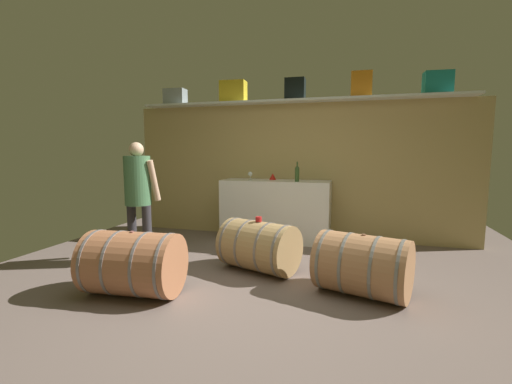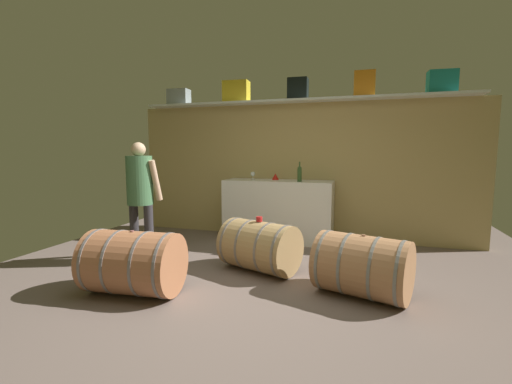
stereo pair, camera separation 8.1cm
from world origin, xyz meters
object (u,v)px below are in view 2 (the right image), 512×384
object	(u,v)px
toolcase_yellow	(236,92)
wine_glass	(253,174)
wine_barrel_near	(260,246)
work_cabinet	(278,210)
wine_barrel_flank	(133,263)
wine_barrel_far	(362,266)
toolcase_teal	(442,82)
toolcase_black	(298,89)
toolcase_orange	(365,85)
winemaker_pouring	(140,189)
wine_bottle_green	(300,174)
tasting_cup	(259,219)
red_funnel	(275,177)
toolcase_grey	(179,97)

from	to	relation	value
toolcase_yellow	wine_glass	xyz separation A→B (m)	(0.35, -0.23, -1.30)
wine_barrel_near	work_cabinet	bearing A→B (deg)	115.19
toolcase_yellow	wine_barrel_flank	bearing A→B (deg)	-95.76
toolcase_yellow	wine_barrel_flank	distance (m)	3.28
wine_barrel_far	wine_barrel_flank	xyz separation A→B (m)	(-2.14, -0.59, 0.01)
toolcase_teal	toolcase_black	bearing A→B (deg)	175.96
wine_glass	toolcase_teal	bearing A→B (deg)	4.97
wine_glass	wine_barrel_near	size ratio (longest dim) A/B	0.13
toolcase_orange	wine_barrel_flank	world-z (taller)	toolcase_orange
wine_barrel_flank	winemaker_pouring	world-z (taller)	winemaker_pouring
wine_bottle_green	wine_barrel_flank	distance (m)	2.69
toolcase_yellow	toolcase_black	bearing A→B (deg)	-3.12
winemaker_pouring	tasting_cup	bearing A→B (deg)	17.69
toolcase_orange	toolcase_yellow	bearing A→B (deg)	179.90
toolcase_yellow	red_funnel	bearing A→B (deg)	-8.29
work_cabinet	tasting_cup	xyz separation A→B (m)	(0.12, -1.43, 0.14)
toolcase_teal	tasting_cup	distance (m)	3.14
wine_barrel_flank	tasting_cup	world-z (taller)	tasting_cup
toolcase_teal	winemaker_pouring	world-z (taller)	toolcase_teal
wine_glass	wine_barrel_near	xyz separation A→B (m)	(0.52, -1.37, -0.74)
toolcase_orange	work_cabinet	size ratio (longest dim) A/B	0.21
work_cabinet	wine_barrel_near	size ratio (longest dim) A/B	1.69
wine_barrel_far	winemaker_pouring	bearing A→B (deg)	-169.56
wine_bottle_green	wine_barrel_far	size ratio (longest dim) A/B	0.30
toolcase_orange	toolcase_teal	world-z (taller)	toolcase_orange
toolcase_orange	work_cabinet	bearing A→B (deg)	-172.14
toolcase_orange	work_cabinet	xyz separation A→B (m)	(-1.22, -0.17, -1.87)
toolcase_black	wine_barrel_near	xyz separation A→B (m)	(-0.13, -1.60, -2.03)
toolcase_grey	wine_bottle_green	xyz separation A→B (m)	(2.13, -0.31, -1.23)
work_cabinet	toolcase_orange	bearing A→B (deg)	7.95
wine_bottle_green	winemaker_pouring	xyz separation A→B (m)	(-1.75, -1.38, -0.14)
toolcase_teal	wine_bottle_green	xyz separation A→B (m)	(-1.87, -0.31, -1.25)
wine_barrel_near	toolcase_grey	bearing A→B (deg)	160.07
toolcase_grey	toolcase_yellow	size ratio (longest dim) A/B	0.87
toolcase_orange	toolcase_black	bearing A→B (deg)	179.90
toolcase_orange	wine_barrel_near	world-z (taller)	toolcase_orange
toolcase_yellow	work_cabinet	world-z (taller)	toolcase_yellow
toolcase_orange	wine_bottle_green	size ratio (longest dim) A/B	1.20
toolcase_teal	wine_barrel_far	size ratio (longest dim) A/B	0.37
toolcase_teal	wine_barrel_flank	distance (m)	4.50
toolcase_black	wine_barrel_flank	size ratio (longest dim) A/B	0.35
toolcase_teal	work_cabinet	world-z (taller)	toolcase_teal
wine_bottle_green	wine_barrel_near	world-z (taller)	wine_bottle_green
toolcase_black	wine_glass	size ratio (longest dim) A/B	2.44
wine_barrel_flank	wine_barrel_far	bearing A→B (deg)	10.56
wine_barrel_near	winemaker_pouring	world-z (taller)	winemaker_pouring
toolcase_black	wine_bottle_green	bearing A→B (deg)	-73.25
toolcase_yellow	toolcase_teal	size ratio (longest dim) A/B	1.12
wine_barrel_near	winemaker_pouring	size ratio (longest dim) A/B	0.66
toolcase_grey	wine_barrel_near	xyz separation A→B (m)	(1.91, -1.60, -2.00)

